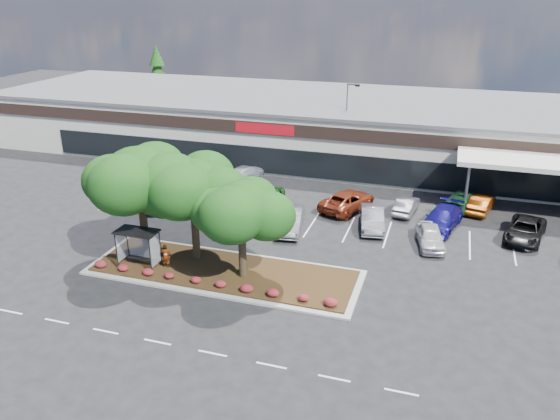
% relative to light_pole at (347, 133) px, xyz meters
% --- Properties ---
extents(ground, '(160.00, 160.00, 0.00)m').
position_rel_light_pole_xyz_m(ground, '(-1.27, -28.03, -3.93)').
color(ground, black).
rests_on(ground, ground).
extents(retail_store, '(80.40, 25.20, 6.25)m').
position_rel_light_pole_xyz_m(retail_store, '(-1.21, 5.88, -0.77)').
color(retail_store, beige).
rests_on(retail_store, ground).
extents(landscape_island, '(18.00, 6.00, 0.26)m').
position_rel_light_pole_xyz_m(landscape_island, '(-3.27, -24.03, -3.80)').
color(landscape_island, '#9F9E99').
rests_on(landscape_island, ground).
extents(lane_markings, '(33.12, 20.06, 0.01)m').
position_rel_light_pole_xyz_m(lane_markings, '(-1.41, -17.61, -3.92)').
color(lane_markings, silver).
rests_on(lane_markings, ground).
extents(shrub_row, '(17.00, 0.80, 0.50)m').
position_rel_light_pole_xyz_m(shrub_row, '(-3.27, -26.13, -3.42)').
color(shrub_row, maroon).
rests_on(shrub_row, landscape_island).
extents(bus_shelter, '(2.75, 1.55, 2.59)m').
position_rel_light_pole_xyz_m(bus_shelter, '(-8.77, -25.08, -1.62)').
color(bus_shelter, black).
rests_on(bus_shelter, landscape_island).
extents(island_tree_west, '(7.20, 7.20, 7.89)m').
position_rel_light_pole_xyz_m(island_tree_west, '(-9.27, -23.53, 0.28)').
color(island_tree_west, '#11360C').
rests_on(island_tree_west, landscape_island).
extents(island_tree_mid, '(6.60, 6.60, 7.32)m').
position_rel_light_pole_xyz_m(island_tree_mid, '(-5.77, -22.83, -0.01)').
color(island_tree_mid, '#11360C').
rests_on(island_tree_mid, landscape_island).
extents(island_tree_east, '(5.80, 5.80, 6.50)m').
position_rel_light_pole_xyz_m(island_tree_east, '(-1.77, -24.33, -0.42)').
color(island_tree_east, '#11360C').
rests_on(island_tree_east, landscape_island).
extents(conifer_north_west, '(4.40, 4.40, 10.00)m').
position_rel_light_pole_xyz_m(conifer_north_west, '(-31.27, 17.97, 1.07)').
color(conifer_north_west, '#11360C').
rests_on(conifer_north_west, ground).
extents(person_waiting, '(0.68, 0.54, 1.66)m').
position_rel_light_pole_xyz_m(person_waiting, '(-7.06, -24.79, -2.84)').
color(person_waiting, '#594C47').
rests_on(person_waiting, landscape_island).
extents(light_pole, '(1.42, 0.73, 8.92)m').
position_rel_light_pole_xyz_m(light_pole, '(0.00, 0.00, 0.00)').
color(light_pole, '#9F9E99').
rests_on(light_pole, ground).
extents(car_0, '(2.41, 4.92, 1.55)m').
position_rel_light_pole_xyz_m(car_0, '(-16.22, -14.26, -3.15)').
color(car_0, '#5B5960').
rests_on(car_0, ground).
extents(car_1, '(2.72, 5.13, 1.42)m').
position_rel_light_pole_xyz_m(car_1, '(-13.29, -14.68, -3.22)').
color(car_1, navy).
rests_on(car_1, ground).
extents(car_2, '(3.50, 5.08, 1.36)m').
position_rel_light_pole_xyz_m(car_2, '(-6.33, -12.95, -3.25)').
color(car_2, silver).
rests_on(car_2, ground).
extents(car_3, '(4.35, 6.06, 1.53)m').
position_rel_light_pole_xyz_m(car_3, '(-3.81, -12.44, -3.16)').
color(car_3, '#154616').
rests_on(car_3, ground).
extents(car_4, '(2.61, 5.31, 1.68)m').
position_rel_light_pole_xyz_m(car_4, '(-1.10, -15.99, -3.09)').
color(car_4, '#5B5A62').
rests_on(car_4, ground).
extents(car_5, '(2.62, 5.16, 1.62)m').
position_rel_light_pole_xyz_m(car_5, '(4.89, -13.72, -3.12)').
color(car_5, slate).
rests_on(car_5, ground).
extents(car_6, '(2.59, 4.66, 1.50)m').
position_rel_light_pole_xyz_m(car_6, '(9.41, -15.62, -3.18)').
color(car_6, '#B9B9B9').
rests_on(car_6, ground).
extents(car_7, '(3.58, 5.95, 1.61)m').
position_rel_light_pole_xyz_m(car_7, '(10.06, -12.08, -3.12)').
color(car_7, '#120D61').
rests_on(car_7, ground).
extents(car_8, '(3.68, 5.80, 1.49)m').
position_rel_light_pole_xyz_m(car_8, '(16.07, -12.33, -3.18)').
color(car_8, black).
rests_on(car_8, ground).
extents(car_9, '(2.92, 5.41, 1.44)m').
position_rel_light_pole_xyz_m(car_9, '(-13.57, -6.44, -3.21)').
color(car_9, '#184926').
rests_on(car_9, ground).
extents(car_10, '(3.04, 4.98, 1.35)m').
position_rel_light_pole_xyz_m(car_10, '(-8.74, -5.68, -3.25)').
color(car_10, '#A8AAB4').
rests_on(car_10, ground).
extents(car_13, '(4.58, 6.36, 1.61)m').
position_rel_light_pole_xyz_m(car_13, '(2.30, -10.52, -3.12)').
color(car_13, maroon).
rests_on(car_13, ground).
extents(car_14, '(1.99, 4.27, 1.35)m').
position_rel_light_pole_xyz_m(car_14, '(7.13, -9.78, -3.25)').
color(car_14, '#55545C').
rests_on(car_14, ground).
extents(car_15, '(3.75, 5.65, 1.52)m').
position_rel_light_pole_xyz_m(car_15, '(11.66, -7.19, -3.17)').
color(car_15, '#1F5430').
rests_on(car_15, ground).
extents(car_16, '(2.54, 4.69, 1.47)m').
position_rel_light_pole_xyz_m(car_16, '(13.08, -7.55, -3.20)').
color(car_16, '#652703').
rests_on(car_16, ground).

